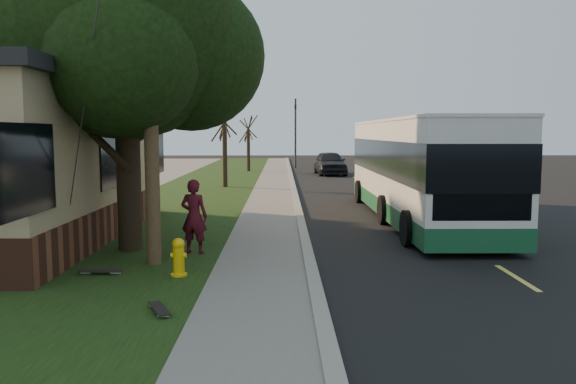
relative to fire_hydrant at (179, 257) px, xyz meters
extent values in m
plane|color=black|center=(2.60, 0.00, -0.43)|extent=(120.00, 120.00, 0.00)
cube|color=black|center=(6.60, 10.00, -0.43)|extent=(8.00, 80.00, 0.01)
cube|color=gray|center=(2.60, 10.00, -0.37)|extent=(0.25, 80.00, 0.12)
cube|color=slate|center=(1.60, 10.00, -0.39)|extent=(2.00, 80.00, 0.08)
cube|color=black|center=(-1.90, 10.00, -0.40)|extent=(5.00, 80.00, 0.07)
cylinder|color=yellow|center=(0.00, 0.00, -0.09)|extent=(0.22, 0.22, 0.55)
sphere|color=yellow|center=(0.00, 0.00, 0.26)|extent=(0.24, 0.24, 0.24)
cylinder|color=yellow|center=(0.00, 0.00, 0.04)|extent=(0.30, 0.10, 0.10)
cylinder|color=yellow|center=(0.00, 0.00, 0.04)|extent=(0.10, 0.18, 0.10)
cylinder|color=yellow|center=(0.00, 0.00, -0.34)|extent=(0.32, 0.32, 0.04)
cylinder|color=#473321|center=(-0.70, 1.00, 4.14)|extent=(0.30, 0.30, 9.00)
cylinder|color=#2D2D30|center=(-1.60, -0.10, 3.37)|extent=(2.52, 3.21, 7.60)
cylinder|color=black|center=(-1.60, 2.50, 1.64)|extent=(0.56, 0.56, 4.00)
sphere|color=black|center=(-1.60, 2.50, 4.84)|extent=(5.20, 5.20, 5.20)
sphere|color=black|center=(-0.20, 3.10, 4.24)|extent=(3.60, 3.60, 3.60)
sphere|color=black|center=(-2.80, 2.10, 4.54)|extent=(3.80, 3.80, 3.80)
sphere|color=black|center=(-1.30, 1.20, 3.94)|extent=(3.20, 3.20, 3.20)
sphere|color=black|center=(-2.20, 3.90, 5.24)|extent=(3.40, 3.40, 3.40)
cylinder|color=black|center=(-0.90, 18.00, 1.29)|extent=(0.24, 0.24, 3.30)
cylinder|color=black|center=(-0.90, 18.00, 2.94)|extent=(1.38, 0.57, 2.01)
cylinder|color=black|center=(-0.90, 18.00, 2.94)|extent=(0.74, 1.21, 1.58)
cylinder|color=black|center=(-0.90, 18.00, 2.94)|extent=(0.65, 1.05, 1.95)
cylinder|color=black|center=(-0.90, 18.00, 2.94)|extent=(1.28, 0.53, 1.33)
cylinder|color=black|center=(-0.90, 18.00, 2.94)|extent=(0.75, 1.21, 1.70)
cylinder|color=black|center=(-0.40, 30.00, 1.15)|extent=(0.24, 0.24, 3.03)
cylinder|color=black|center=(-0.40, 30.00, 2.66)|extent=(1.38, 0.57, 2.01)
cylinder|color=black|center=(-0.40, 30.00, 2.66)|extent=(0.74, 1.21, 1.58)
cylinder|color=black|center=(-0.40, 30.00, 2.66)|extent=(0.65, 1.05, 1.95)
cylinder|color=black|center=(-0.40, 30.00, 2.66)|extent=(1.28, 0.53, 1.33)
cylinder|color=black|center=(-0.40, 30.00, 2.66)|extent=(0.75, 1.21, 1.70)
cylinder|color=#2D2D30|center=(3.10, 34.00, 2.32)|extent=(0.16, 0.16, 5.50)
imported|color=black|center=(3.10, 34.00, 4.07)|extent=(0.18, 0.22, 1.10)
cube|color=silver|center=(6.41, 7.47, 1.41)|extent=(2.49, 11.97, 2.69)
cube|color=#16502D|center=(6.41, 7.47, 0.02)|extent=(2.51, 11.99, 0.55)
cube|color=black|center=(6.41, 7.47, 1.61)|extent=(2.53, 12.01, 1.10)
cube|color=black|center=(6.41, 1.51, 1.26)|extent=(2.19, 0.06, 1.60)
cube|color=yellow|center=(6.41, 1.52, 2.61)|extent=(1.60, 0.06, 0.35)
cube|color=#FFF2CC|center=(5.66, 1.50, 0.12)|extent=(0.25, 0.04, 0.15)
cube|color=#FFF2CC|center=(7.16, 1.50, 0.12)|extent=(0.25, 0.04, 0.15)
cube|color=silver|center=(6.41, 7.47, 2.78)|extent=(2.54, 12.02, 0.08)
cylinder|color=black|center=(5.16, 3.08, 0.03)|extent=(0.28, 0.92, 0.92)
cylinder|color=black|center=(7.66, 3.08, 0.03)|extent=(0.28, 0.92, 0.92)
cylinder|color=black|center=(5.16, 6.47, 0.03)|extent=(0.28, 0.92, 0.92)
cylinder|color=black|center=(7.66, 6.47, 0.03)|extent=(0.28, 0.92, 0.92)
cylinder|color=black|center=(5.16, 11.86, 0.03)|extent=(0.28, 0.92, 0.92)
cylinder|color=black|center=(7.66, 11.86, 0.03)|extent=(0.28, 0.92, 0.92)
imported|color=#480E19|center=(-0.01, 2.03, 0.49)|extent=(0.70, 0.54, 1.71)
cube|color=black|center=(0.10, -2.24, -0.30)|extent=(0.50, 0.77, 0.02)
cylinder|color=silver|center=(0.21, -2.48, -0.34)|extent=(0.18, 0.12, 0.05)
cylinder|color=silver|center=(-0.01, -1.99, -0.34)|extent=(0.18, 0.12, 0.05)
cube|color=black|center=(-1.56, 0.13, -0.29)|extent=(0.86, 0.23, 0.02)
cylinder|color=silver|center=(-1.26, 0.12, -0.34)|extent=(0.06, 0.19, 0.05)
cylinder|color=silver|center=(-1.86, 0.13, -0.34)|extent=(0.06, 0.19, 0.05)
cube|color=#133216|center=(-5.97, 8.26, 0.29)|extent=(1.92, 1.71, 1.37)
cube|color=#133216|center=(-5.97, 8.26, 1.02)|extent=(2.00, 1.78, 0.09)
imported|color=black|center=(5.28, 27.27, 0.37)|extent=(2.12, 4.78, 1.60)
camera|label=1|loc=(2.00, -10.69, 2.40)|focal=35.00mm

